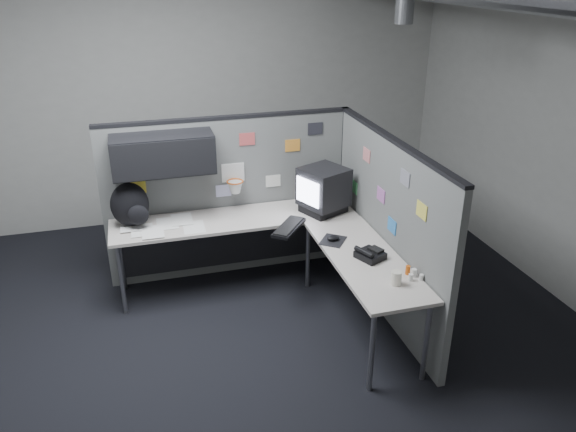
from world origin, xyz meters
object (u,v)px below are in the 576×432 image
object	(u,v)px
monitor	(324,190)
backpack	(130,206)
keyboard	(289,227)
desk	(267,238)
phone	(370,254)

from	to	relation	value
monitor	backpack	size ratio (longest dim) A/B	1.22
keyboard	backpack	distance (m)	1.44
desk	monitor	world-z (taller)	monitor
desk	phone	world-z (taller)	phone
monitor	keyboard	xyz separation A→B (m)	(-0.42, -0.29, -0.21)
phone	desk	bearing A→B (deg)	115.47
monitor	backpack	bearing A→B (deg)	-164.21
backpack	phone	bearing A→B (deg)	-39.50
backpack	keyboard	bearing A→B (deg)	-25.65
monitor	phone	size ratio (longest dim) A/B	1.93
desk	keyboard	size ratio (longest dim) A/B	5.10
monitor	keyboard	size ratio (longest dim) A/B	1.12
keyboard	desk	bearing A→B (deg)	144.15
keyboard	backpack	world-z (taller)	backpack
desk	phone	size ratio (longest dim) A/B	8.79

